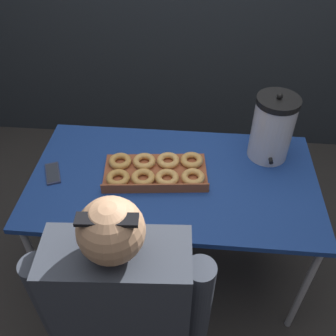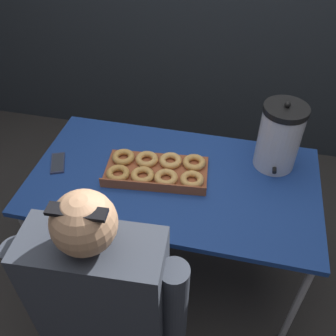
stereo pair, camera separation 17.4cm
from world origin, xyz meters
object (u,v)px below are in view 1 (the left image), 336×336
(coffee_urn, at_px, (272,128))
(person_seated, at_px, (125,318))
(cell_phone, at_px, (53,173))
(donut_box, at_px, (156,171))

(coffee_urn, bearing_deg, person_seated, -125.14)
(person_seated, bearing_deg, coffee_urn, -128.81)
(cell_phone, distance_m, person_seated, 0.77)
(donut_box, height_order, coffee_urn, coffee_urn)
(donut_box, distance_m, cell_phone, 0.50)
(cell_phone, relative_size, person_seated, 0.14)
(coffee_urn, relative_size, cell_phone, 2.21)
(donut_box, relative_size, cell_phone, 3.18)
(cell_phone, xyz_separation_m, person_seated, (0.45, -0.61, -0.16))
(cell_phone, bearing_deg, coffee_urn, -9.50)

